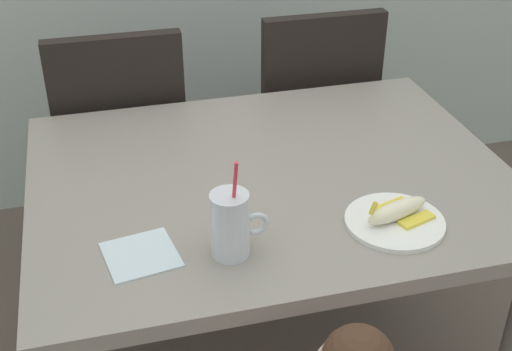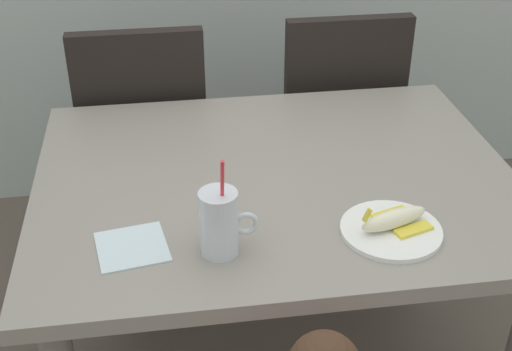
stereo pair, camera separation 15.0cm
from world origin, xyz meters
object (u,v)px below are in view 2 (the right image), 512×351
dining_chair_left (145,135)px  milk_cup (220,226)px  peeled_banana (395,219)px  snack_plate (391,230)px  dining_table (275,208)px  dining_chair_right (334,119)px  paper_napkin (132,247)px

dining_chair_left → milk_cup: (0.17, -0.96, 0.28)m
milk_cup → peeled_banana: 0.40m
milk_cup → dining_chair_left: bearing=100.1°
milk_cup → snack_plate: bearing=1.7°
snack_plate → peeled_banana: bearing=39.3°
dining_table → peeled_banana: bearing=-51.9°
dining_table → snack_plate: bearing=-53.5°
dining_chair_left → milk_cup: size_ratio=3.86×
dining_table → milk_cup: 0.39m
dining_chair_right → snack_plate: 1.01m
dining_chair_left → snack_plate: (0.56, -0.95, 0.22)m
dining_chair_left → milk_cup: milk_cup is taller
snack_plate → dining_chair_right: bearing=82.6°
snack_plate → milk_cup: bearing=-178.3°
dining_chair_right → paper_napkin: 1.20m
dining_chair_right → dining_chair_left: bearing=2.2°
peeled_banana → dining_table: bearing=128.1°
dining_table → peeled_banana: 0.38m
dining_chair_right → peeled_banana: 1.01m
dining_chair_left → snack_plate: 1.13m
paper_napkin → dining_table: bearing=35.3°
dining_table → paper_napkin: 0.46m
dining_chair_left → paper_napkin: dining_chair_left is taller
dining_chair_right → milk_cup: size_ratio=3.86×
dining_chair_right → peeled_banana: dining_chair_right is taller
dining_chair_left → paper_napkin: size_ratio=6.40×
dining_table → dining_chair_right: bearing=63.8°
milk_cup → paper_napkin: (-0.19, 0.04, -0.06)m
dining_chair_right → snack_plate: dining_chair_right is taller
dining_table → paper_napkin: bearing=-144.7°
dining_chair_left → paper_napkin: bearing=88.8°
dining_chair_left → peeled_banana: 1.13m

